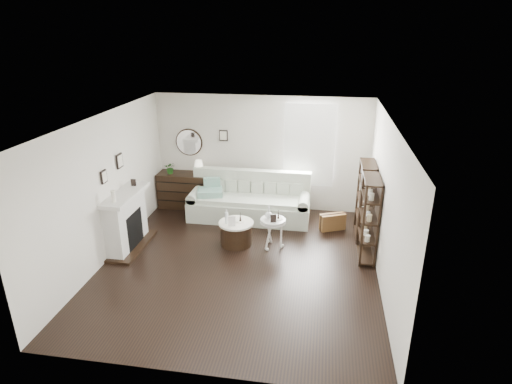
% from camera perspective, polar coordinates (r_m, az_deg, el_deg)
% --- Properties ---
extents(room, '(5.50, 5.50, 5.50)m').
position_cam_1_polar(room, '(9.87, 4.95, 6.26)').
color(room, black).
rests_on(room, ground).
extents(fireplace, '(0.50, 1.40, 1.84)m').
position_cam_1_polar(fireplace, '(8.80, -16.86, -3.88)').
color(fireplace, silver).
rests_on(fireplace, ground).
extents(shelf_unit_far, '(0.30, 0.80, 1.60)m').
position_cam_1_polar(shelf_unit_far, '(9.05, 14.34, -1.08)').
color(shelf_unit_far, black).
rests_on(shelf_unit_far, ground).
extents(shelf_unit_near, '(0.30, 0.80, 1.60)m').
position_cam_1_polar(shelf_unit_near, '(8.22, 14.80, -3.44)').
color(shelf_unit_near, black).
rests_on(shelf_unit_near, ground).
extents(sofa, '(2.73, 0.94, 1.06)m').
position_cam_1_polar(sofa, '(9.80, -0.84, -1.49)').
color(sofa, '#B2BEA9').
rests_on(sofa, ground).
extents(quilt, '(0.64, 0.57, 0.14)m').
position_cam_1_polar(quilt, '(9.76, -6.15, -0.03)').
color(quilt, '#248767').
rests_on(quilt, sofa).
extents(suitcase, '(0.57, 0.39, 0.36)m').
position_cam_1_polar(suitcase, '(9.42, 10.18, -3.94)').
color(suitcase, brown).
rests_on(suitcase, ground).
extents(dresser, '(1.27, 0.54, 0.85)m').
position_cam_1_polar(dresser, '(10.51, -9.41, 0.26)').
color(dresser, black).
rests_on(dresser, ground).
extents(table_lamp, '(0.25, 0.25, 0.35)m').
position_cam_1_polar(table_lamp, '(10.20, -7.63, 3.27)').
color(table_lamp, beige).
rests_on(table_lamp, dresser).
extents(potted_plant, '(0.29, 0.26, 0.28)m').
position_cam_1_polar(potted_plant, '(10.38, -11.35, 3.17)').
color(potted_plant, '#1E4F16').
rests_on(potted_plant, dresser).
extents(drum_table, '(0.70, 0.70, 0.48)m').
position_cam_1_polar(drum_table, '(8.66, -2.64, -5.47)').
color(drum_table, black).
rests_on(drum_table, ground).
extents(pedestal_table, '(0.51, 0.51, 0.61)m').
position_cam_1_polar(pedestal_table, '(8.41, 2.28, -3.97)').
color(pedestal_table, white).
rests_on(pedestal_table, ground).
extents(eiffel_drum, '(0.12, 0.12, 0.17)m').
position_cam_1_polar(eiffel_drum, '(8.55, -2.10, -3.42)').
color(eiffel_drum, black).
rests_on(eiffel_drum, drum_table).
extents(bottle_drum, '(0.07, 0.07, 0.30)m').
position_cam_1_polar(bottle_drum, '(8.46, -3.95, -3.27)').
color(bottle_drum, silver).
rests_on(bottle_drum, drum_table).
extents(card_frame_drum, '(0.16, 0.08, 0.20)m').
position_cam_1_polar(card_frame_drum, '(8.37, -3.25, -3.92)').
color(card_frame_drum, silver).
rests_on(card_frame_drum, drum_table).
extents(eiffel_ped, '(0.10, 0.10, 0.17)m').
position_cam_1_polar(eiffel_ped, '(8.37, 2.99, -3.07)').
color(eiffel_ped, black).
rests_on(eiffel_ped, pedestal_table).
extents(flask_ped, '(0.14, 0.14, 0.27)m').
position_cam_1_polar(flask_ped, '(8.36, 1.71, -2.71)').
color(flask_ped, silver).
rests_on(flask_ped, pedestal_table).
extents(card_frame_ped, '(0.12, 0.08, 0.15)m').
position_cam_1_polar(card_frame_ped, '(8.23, 2.33, -3.55)').
color(card_frame_ped, black).
rests_on(card_frame_ped, pedestal_table).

